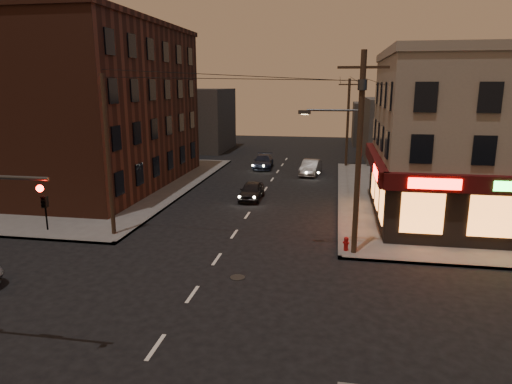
% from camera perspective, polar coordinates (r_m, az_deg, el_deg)
% --- Properties ---
extents(ground, '(120.00, 120.00, 0.00)m').
position_cam_1_polar(ground, '(19.74, -7.96, -12.56)').
color(ground, black).
rests_on(ground, ground).
extents(sidewalk_ne, '(24.00, 28.00, 0.15)m').
position_cam_1_polar(sidewalk_ne, '(38.85, 28.19, -0.93)').
color(sidewalk_ne, '#514F4C').
rests_on(sidewalk_ne, ground).
extents(sidewalk_nw, '(24.00, 28.00, 0.15)m').
position_cam_1_polar(sidewalk_nw, '(43.80, -22.99, 1.06)').
color(sidewalk_nw, '#514F4C').
rests_on(sidewalk_nw, ground).
extents(pizza_building, '(15.85, 12.85, 10.50)m').
position_cam_1_polar(pizza_building, '(32.13, 28.70, 5.93)').
color(pizza_building, gray).
rests_on(pizza_building, sidewalk_ne).
extents(brick_apartment, '(12.00, 20.00, 13.00)m').
position_cam_1_polar(brick_apartment, '(41.18, -19.67, 9.88)').
color(brick_apartment, '#4D2519').
rests_on(brick_apartment, sidewalk_nw).
extents(bg_building_ne_a, '(10.00, 12.00, 7.00)m').
position_cam_1_polar(bg_building_ne_a, '(55.71, 18.69, 7.40)').
color(bg_building_ne_a, '#3F3D3A').
rests_on(bg_building_ne_a, ground).
extents(bg_building_nw, '(9.00, 10.00, 8.00)m').
position_cam_1_polar(bg_building_nw, '(61.91, -7.70, 8.97)').
color(bg_building_nw, '#3F3D3A').
rests_on(bg_building_nw, ground).
extents(bg_building_ne_b, '(8.00, 8.00, 6.00)m').
position_cam_1_polar(bg_building_ne_b, '(69.37, 15.34, 8.24)').
color(bg_building_ne_b, '#3F3D3A').
rests_on(bg_building_ne_b, ground).
extents(utility_pole_main, '(4.20, 0.44, 10.00)m').
position_cam_1_polar(utility_pole_main, '(22.85, 12.50, 5.93)').
color(utility_pole_main, '#382619').
rests_on(utility_pole_main, sidewalk_ne).
extents(utility_pole_far, '(0.26, 0.26, 9.00)m').
position_cam_1_polar(utility_pole_far, '(49.02, 11.39, 8.47)').
color(utility_pole_far, '#382619').
rests_on(utility_pole_far, sidewalk_ne).
extents(utility_pole_west, '(0.24, 0.24, 9.00)m').
position_cam_1_polar(utility_pole_west, '(26.77, -17.98, 4.24)').
color(utility_pole_west, '#382619').
rests_on(utility_pole_west, sidewalk_nw).
extents(sedan_near, '(1.58, 3.93, 1.34)m').
position_cam_1_polar(sedan_near, '(34.70, -0.55, 0.15)').
color(sedan_near, black).
rests_on(sedan_near, ground).
extents(sedan_mid, '(2.08, 4.58, 1.46)m').
position_cam_1_polar(sedan_mid, '(44.51, 6.85, 3.07)').
color(sedan_mid, slate).
rests_on(sedan_mid, ground).
extents(sedan_far, '(2.22, 4.83, 1.37)m').
position_cam_1_polar(sedan_far, '(47.82, 0.90, 3.82)').
color(sedan_far, black).
rests_on(sedan_far, ground).
extents(fire_hydrant, '(0.34, 0.34, 0.75)m').
position_cam_1_polar(fire_hydrant, '(24.23, 11.19, -6.26)').
color(fire_hydrant, maroon).
rests_on(fire_hydrant, sidewalk_ne).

